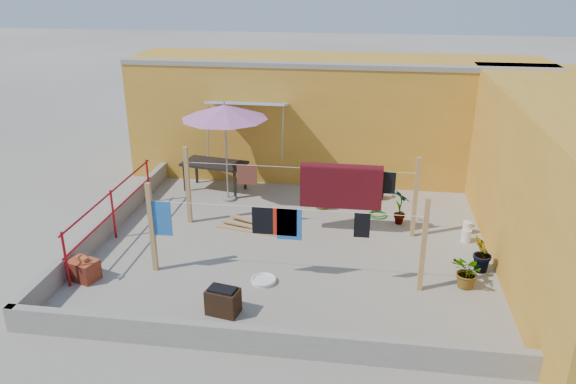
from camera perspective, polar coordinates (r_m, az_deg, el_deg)
The scene contains 21 objects.
ground at distance 11.88m, azimuth 0.55°, elevation -5.40°, with size 80.00×80.00×0.00m, color #9E998E.
wall_back at distance 15.65m, azimuth 4.73°, elevation 7.67°, with size 11.00×3.27×3.21m.
wall_right at distance 11.77m, azimuth 26.54°, elevation 0.41°, with size 2.40×9.00×3.20m, color #C6872B.
parapet_front at distance 8.76m, azimuth -2.70°, elevation -14.85°, with size 8.30×0.16×0.44m, color gray.
parapet_left at distance 12.91m, azimuth -17.72°, elevation -3.09°, with size 0.16×7.30×0.44m, color gray.
red_railing at distance 12.45m, azimuth -17.41°, elevation -1.46°, with size 0.05×4.20×1.10m.
clothesline_rig at distance 11.87m, azimuth 4.36°, elevation 0.02°, with size 5.09×2.35×1.80m.
patio_umbrella at distance 13.49m, azimuth -6.46°, elevation 8.04°, with size 2.54×2.54×2.50m.
outdoor_table at distance 14.61m, azimuth -7.49°, elevation 2.72°, with size 1.74×1.10×0.76m.
brick_stack at distance 11.24m, azimuth -20.06°, elevation -7.41°, with size 0.63×0.54×0.47m.
lumber_pile at distance 12.50m, azimuth -3.02°, elevation -3.66°, with size 1.89×0.91×0.12m.
brazier at distance 9.67m, azimuth -6.61°, elevation -10.93°, with size 0.60×0.46×0.48m.
white_basin at distance 10.56m, azimuth -2.49°, elevation -8.93°, with size 0.48×0.48×0.08m.
water_jug_a at distance 12.94m, azimuth 17.74°, elevation -3.45°, with size 0.20×0.20×0.31m.
water_jug_b at distance 12.53m, azimuth 17.65°, elevation -4.26°, with size 0.21×0.21×0.32m.
green_hose at distance 13.38m, azimuth 9.07°, elevation -2.26°, with size 0.46×0.46×0.07m.
plant_back_a at distance 13.55m, azimuth 3.62°, elevation -0.12°, with size 0.66×0.58×0.74m, color #205B1A.
plant_back_b at distance 14.22m, azimuth 9.18°, elevation 0.39°, with size 0.33×0.33×0.59m, color #205B1A.
plant_right_a at distance 12.90m, azimuth 11.38°, elevation -1.49°, with size 0.44×0.30×0.84m, color #205B1A.
plant_right_b at distance 11.31m, azimuth 19.15°, elevation -5.97°, with size 0.43×0.35×0.79m, color #205B1A.
plant_right_c at distance 10.76m, azimuth 17.86°, elevation -7.76°, with size 0.57×0.50×0.64m, color #205B1A.
Camera 1 is at (1.40, -10.45, 5.47)m, focal length 35.00 mm.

